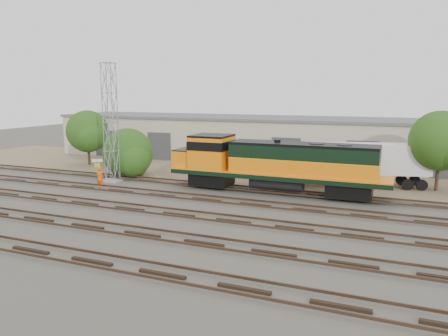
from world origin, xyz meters
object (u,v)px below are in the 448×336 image
at_px(signal_tower, 111,125).
at_px(semi_trailer, 358,160).
at_px(locomotive, 273,163).
at_px(worker, 100,178).

relative_size(signal_tower, semi_trailer, 0.86).
bearing_deg(locomotive, signal_tower, -175.98).
bearing_deg(worker, semi_trailer, -158.69).
height_order(locomotive, worker, locomotive).
height_order(signal_tower, worker, signal_tower).
height_order(signal_tower, semi_trailer, signal_tower).
distance_m(worker, semi_trailer, 22.82).
distance_m(locomotive, worker, 15.11).
bearing_deg(worker, signal_tower, -77.27).
relative_size(worker, semi_trailer, 0.15).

